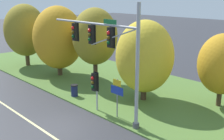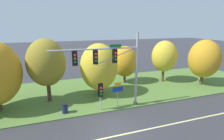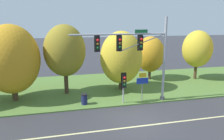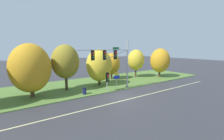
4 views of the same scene
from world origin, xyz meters
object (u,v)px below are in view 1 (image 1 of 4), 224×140
(tree_tall_centre, at_px, (223,64))
(tree_left_of_mast, at_px, (58,38))
(tree_nearest_road, at_px, (25,30))
(tree_behind_signpost, at_px, (95,37))
(pedestrian_signal_near_kerb, at_px, (95,84))
(trash_bin, at_px, (74,90))
(traffic_signal_mast, at_px, (107,46))
(route_sign_post, at_px, (117,92))
(tree_mid_verge, at_px, (145,57))

(tree_tall_centre, bearing_deg, tree_left_of_mast, -165.29)
(tree_nearest_road, bearing_deg, tree_behind_signpost, 6.69)
(pedestrian_signal_near_kerb, distance_m, tree_behind_signpost, 6.55)
(tree_nearest_road, height_order, trash_bin, tree_nearest_road)
(tree_nearest_road, bearing_deg, tree_left_of_mast, 4.40)
(traffic_signal_mast, distance_m, tree_nearest_road, 16.49)
(traffic_signal_mast, relative_size, tree_left_of_mast, 1.23)
(route_sign_post, distance_m, tree_nearest_road, 17.23)
(tree_nearest_road, xyz_separation_m, tree_tall_centre, (20.50, 4.29, -0.88))
(traffic_signal_mast, xyz_separation_m, tree_mid_verge, (-0.25, 3.93, -1.27))
(route_sign_post, bearing_deg, tree_tall_centre, 61.86)
(route_sign_post, relative_size, tree_left_of_mast, 0.38)
(pedestrian_signal_near_kerb, xyz_separation_m, trash_bin, (-3.32, 0.65, -1.46))
(pedestrian_signal_near_kerb, height_order, trash_bin, pedestrian_signal_near_kerb)
(pedestrian_signal_near_kerb, bearing_deg, tree_nearest_road, 169.71)
(tree_mid_verge, bearing_deg, trash_bin, -141.25)
(pedestrian_signal_near_kerb, xyz_separation_m, tree_nearest_road, (-15.12, 2.75, 2.02))
(tree_nearest_road, distance_m, tree_mid_verge, 16.08)
(pedestrian_signal_near_kerb, height_order, route_sign_post, pedestrian_signal_near_kerb)
(route_sign_post, distance_m, tree_behind_signpost, 7.84)
(pedestrian_signal_near_kerb, relative_size, tree_tall_centre, 0.52)
(tree_mid_verge, distance_m, tree_tall_centre, 5.41)
(tree_left_of_mast, bearing_deg, tree_mid_verge, 4.68)
(traffic_signal_mast, relative_size, trash_bin, 8.92)
(tree_mid_verge, bearing_deg, traffic_signal_mast, -86.33)
(pedestrian_signal_near_kerb, height_order, tree_mid_verge, tree_mid_verge)
(route_sign_post, height_order, tree_left_of_mast, tree_left_of_mast)
(tree_tall_centre, bearing_deg, pedestrian_signal_near_kerb, -127.38)
(tree_left_of_mast, relative_size, tree_mid_verge, 1.12)
(route_sign_post, xyz_separation_m, trash_bin, (-5.11, 0.31, -1.25))
(tree_behind_signpost, relative_size, tree_tall_centre, 1.29)
(traffic_signal_mast, relative_size, pedestrian_signal_near_kerb, 3.04)
(tree_nearest_road, distance_m, tree_left_of_mast, 5.89)
(trash_bin, bearing_deg, tree_behind_signpost, 112.34)
(tree_nearest_road, xyz_separation_m, trash_bin, (11.81, -2.09, -3.47))
(traffic_signal_mast, bearing_deg, tree_mid_verge, 93.67)
(traffic_signal_mast, bearing_deg, tree_nearest_road, 170.76)
(traffic_signal_mast, height_order, pedestrian_signal_near_kerb, traffic_signal_mast)
(route_sign_post, height_order, tree_nearest_road, tree_nearest_road)
(tree_nearest_road, bearing_deg, traffic_signal_mast, -9.24)
(tree_mid_verge, height_order, trash_bin, tree_mid_verge)
(tree_tall_centre, relative_size, trash_bin, 5.60)
(tree_behind_signpost, relative_size, tree_mid_verge, 1.11)
(tree_behind_signpost, bearing_deg, traffic_signal_mast, -33.61)
(tree_nearest_road, relative_size, tree_mid_verge, 1.13)
(pedestrian_signal_near_kerb, xyz_separation_m, route_sign_post, (1.79, 0.34, -0.21))
(route_sign_post, height_order, tree_behind_signpost, tree_behind_signpost)
(tree_nearest_road, relative_size, tree_behind_signpost, 1.02)
(traffic_signal_mast, xyz_separation_m, pedestrian_signal_near_kerb, (-1.14, -0.10, -2.69))
(traffic_signal_mast, distance_m, tree_left_of_mast, 10.89)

